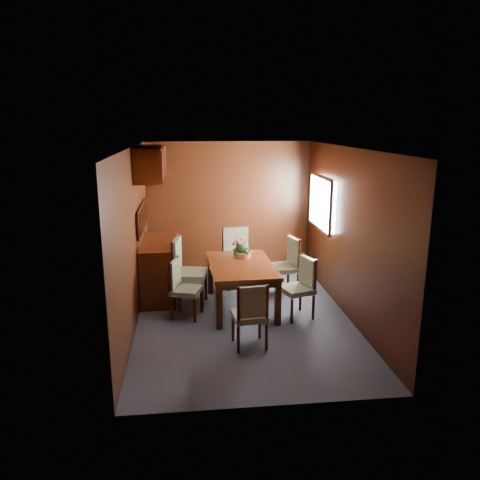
{
  "coord_description": "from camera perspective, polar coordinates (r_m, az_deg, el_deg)",
  "views": [
    {
      "loc": [
        -0.75,
        -6.28,
        2.73
      ],
      "look_at": [
        0.0,
        0.34,
        1.05
      ],
      "focal_mm": 35.0,
      "sensor_mm": 36.0,
      "label": 1
    }
  ],
  "objects": [
    {
      "name": "ground",
      "position": [
        6.89,
        0.32,
        -9.19
      ],
      "size": [
        4.5,
        4.5,
        0.0
      ],
      "primitive_type": "plane",
      "color": "#363E4A",
      "rests_on": "ground"
    },
    {
      "name": "sideboard",
      "position": [
        7.64,
        -9.93,
        -3.41
      ],
      "size": [
        0.48,
        1.4,
        0.9
      ],
      "primitive_type": "cube",
      "color": "#351306",
      "rests_on": "ground"
    },
    {
      "name": "flower_centerpiece",
      "position": [
        7.24,
        0.23,
        -0.98
      ],
      "size": [
        0.3,
        0.3,
        0.3
      ],
      "color": "#CC753E",
      "rests_on": "dining_table"
    },
    {
      "name": "chair_head",
      "position": [
        5.78,
        1.31,
        -8.78
      ],
      "size": [
        0.44,
        0.43,
        0.86
      ],
      "rotation": [
        0.0,
        0.0,
        0.09
      ],
      "color": "black",
      "rests_on": "ground"
    },
    {
      "name": "chair_foot",
      "position": [
        7.98,
        -0.36,
        -1.62
      ],
      "size": [
        0.54,
        0.52,
        1.01
      ],
      "rotation": [
        0.0,
        0.0,
        3.29
      ],
      "color": "black",
      "rests_on": "ground"
    },
    {
      "name": "chair_right_far",
      "position": [
        7.61,
        5.77,
        -2.73
      ],
      "size": [
        0.51,
        0.53,
        0.95
      ],
      "rotation": [
        0.0,
        0.0,
        1.77
      ],
      "color": "black",
      "rests_on": "ground"
    },
    {
      "name": "room_shell",
      "position": [
        6.73,
        -0.88,
        4.76
      ],
      "size": [
        3.06,
        4.52,
        2.41
      ],
      "color": "black",
      "rests_on": "ground"
    },
    {
      "name": "dining_table",
      "position": [
        6.95,
        0.13,
        -3.69
      ],
      "size": [
        0.98,
        1.52,
        0.7
      ],
      "rotation": [
        0.0,
        0.0,
        0.04
      ],
      "color": "#351306",
      "rests_on": "ground"
    },
    {
      "name": "chair_left_near",
      "position": [
        6.75,
        -7.1,
        -5.45
      ],
      "size": [
        0.49,
        0.51,
        0.86
      ],
      "rotation": [
        0.0,
        0.0,
        -1.88
      ],
      "color": "black",
      "rests_on": "ground"
    },
    {
      "name": "chair_right_near",
      "position": [
        6.76,
        7.44,
        -5.29
      ],
      "size": [
        0.51,
        0.52,
        0.89
      ],
      "rotation": [
        0.0,
        0.0,
        1.86
      ],
      "color": "black",
      "rests_on": "ground"
    },
    {
      "name": "chair_left_far",
      "position": [
        7.14,
        -6.75,
        -3.41
      ],
      "size": [
        0.56,
        0.58,
        1.06
      ],
      "rotation": [
        0.0,
        0.0,
        -1.75
      ],
      "color": "black",
      "rests_on": "ground"
    }
  ]
}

